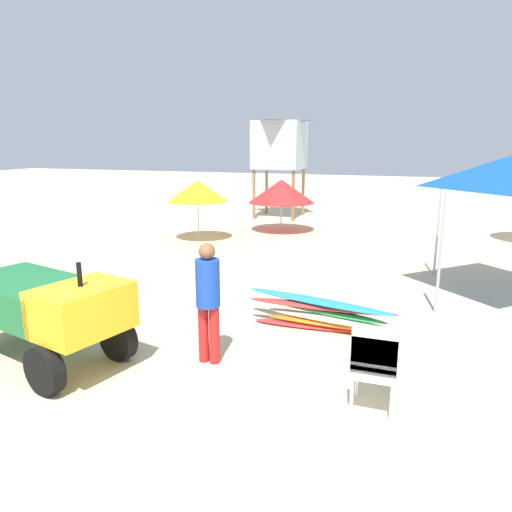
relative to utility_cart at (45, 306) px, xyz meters
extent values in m
plane|color=beige|center=(2.03, -1.04, -0.78)|extent=(80.00, 80.00, 0.00)
cube|color=#1E6B38|center=(-0.38, 0.09, 0.07)|extent=(2.01, 1.50, 0.50)
cube|color=gold|center=(0.78, -0.19, 0.12)|extent=(1.04, 1.26, 0.60)
cylinder|color=black|center=(0.78, -0.19, 0.57)|extent=(0.07, 0.07, 0.30)
cylinder|color=black|center=(0.87, 0.35, -0.48)|extent=(0.63, 0.32, 0.60)
cylinder|color=black|center=(0.60, -0.72, -0.48)|extent=(0.63, 0.32, 0.60)
cylinder|color=black|center=(-0.88, 0.79, -0.48)|extent=(0.63, 0.32, 0.60)
cube|color=white|center=(4.29, 0.25, -0.34)|extent=(0.48, 0.48, 0.04)
cube|color=white|center=(4.29, 0.03, -0.14)|extent=(0.48, 0.04, 0.40)
cube|color=white|center=(4.29, 0.25, -0.25)|extent=(0.48, 0.48, 0.04)
cube|color=white|center=(4.29, 0.03, -0.05)|extent=(0.48, 0.04, 0.40)
cube|color=white|center=(4.29, 0.25, -0.16)|extent=(0.48, 0.48, 0.04)
cube|color=white|center=(4.29, 0.03, 0.04)|extent=(0.48, 0.04, 0.40)
cylinder|color=white|center=(4.50, 0.46, -0.57)|extent=(0.04, 0.04, 0.42)
cylinder|color=white|center=(4.08, 0.46, -0.57)|extent=(0.04, 0.04, 0.42)
cylinder|color=white|center=(4.50, 0.04, -0.57)|extent=(0.04, 0.04, 0.42)
cylinder|color=white|center=(4.08, 0.04, -0.57)|extent=(0.04, 0.04, 0.42)
ellipsoid|color=red|center=(3.30, 2.37, -0.74)|extent=(2.27, 0.45, 0.08)
ellipsoid|color=orange|center=(3.43, 2.32, -0.66)|extent=(2.10, 0.29, 0.08)
ellipsoid|color=white|center=(3.39, 2.31, -0.58)|extent=(2.11, 0.55, 0.08)
ellipsoid|color=green|center=(3.32, 2.42, -0.50)|extent=(2.02, 0.68, 0.08)
ellipsoid|color=red|center=(3.25, 2.40, -0.42)|extent=(2.41, 0.29, 0.08)
ellipsoid|color=#268CCC|center=(3.19, 2.40, -0.34)|extent=(2.54, 0.85, 0.08)
cylinder|color=red|center=(1.99, 0.69, -0.38)|extent=(0.14, 0.14, 0.80)
cylinder|color=red|center=(2.15, 0.69, -0.38)|extent=(0.14, 0.14, 0.80)
cylinder|color=#193FB2|center=(2.07, 0.69, 0.33)|extent=(0.32, 0.32, 0.63)
sphere|color=brown|center=(2.07, 0.69, 0.76)|extent=(0.22, 0.22, 0.22)
cylinder|color=#B2B2B7|center=(5.01, 3.77, 0.26)|extent=(0.05, 0.05, 2.09)
cylinder|color=#B2B2B7|center=(5.01, 6.29, 0.26)|extent=(0.05, 0.05, 2.09)
cylinder|color=olive|center=(-1.52, 12.57, 0.17)|extent=(0.12, 0.12, 1.90)
cylinder|color=olive|center=(0.04, 12.57, 0.17)|extent=(0.12, 0.12, 1.90)
cylinder|color=olive|center=(-1.52, 14.13, 0.17)|extent=(0.12, 0.12, 1.90)
cylinder|color=olive|center=(0.04, 14.13, 0.17)|extent=(0.12, 0.12, 1.90)
cube|color=silver|center=(-0.74, 13.35, 2.02)|extent=(1.80, 1.80, 1.80)
pyramid|color=#4C5156|center=(-0.74, 13.35, 3.14)|extent=(1.98, 1.98, 0.45)
cylinder|color=beige|center=(-1.76, 8.19, 0.12)|extent=(0.04, 0.04, 1.81)
cone|color=yellow|center=(-1.76, 8.19, 0.71)|extent=(1.80, 1.80, 0.63)
cylinder|color=beige|center=(0.23, 10.37, 0.08)|extent=(0.04, 0.04, 1.72)
cone|color=red|center=(0.23, 10.37, 0.56)|extent=(2.18, 2.18, 0.76)
camera|label=1|loc=(4.65, -4.72, 2.13)|focal=33.33mm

